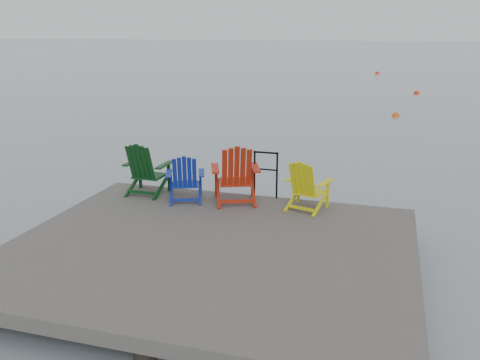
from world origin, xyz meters
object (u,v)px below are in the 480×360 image
(handrail, at_px, (266,170))
(chair_blue, at_px, (185,178))
(chair_green, at_px, (146,168))
(buoy_a, at_px, (396,116))
(chair_red, at_px, (236,174))
(chair_yellow, at_px, (306,185))
(buoy_b, at_px, (416,94))
(buoy_d, at_px, (377,74))

(handrail, bearing_deg, chair_blue, -154.19)
(handrail, height_order, chair_green, chair_green)
(chair_blue, distance_m, buoy_a, 15.21)
(chair_red, bearing_deg, handrail, 26.01)
(chair_yellow, distance_m, buoy_a, 14.64)
(buoy_b, distance_m, buoy_d, 14.76)
(chair_yellow, bearing_deg, handrail, 165.41)
(chair_green, relative_size, buoy_a, 3.05)
(buoy_d, bearing_deg, buoy_a, -86.11)
(chair_green, distance_m, chair_red, 1.83)
(chair_yellow, xyz_separation_m, buoy_a, (1.57, 14.53, -0.96))
(buoy_a, xyz_separation_m, buoy_d, (-1.60, 23.52, 0.00))
(chair_green, distance_m, buoy_b, 24.28)
(chair_blue, distance_m, buoy_d, 38.29)
(handrail, height_order, chair_blue, chair_blue)
(chair_green, distance_m, buoy_a, 15.29)
(handrail, distance_m, chair_yellow, 1.00)
(handrail, xyz_separation_m, chair_green, (-2.28, -0.49, -0.02))
(chair_red, xyz_separation_m, buoy_d, (1.28, 38.04, -1.06))
(handrail, distance_m, chair_green, 2.33)
(chair_blue, height_order, chair_yellow, chair_yellow)
(chair_blue, bearing_deg, chair_green, 147.62)
(buoy_a, bearing_deg, chair_red, -101.22)
(buoy_a, bearing_deg, chair_yellow, -96.16)
(chair_green, xyz_separation_m, chair_blue, (0.90, -0.18, -0.07))
(chair_green, height_order, buoy_d, chair_green)
(chair_yellow, xyz_separation_m, buoy_b, (2.73, 23.55, -0.96))
(chair_green, bearing_deg, chair_blue, -9.98)
(chair_yellow, relative_size, buoy_b, 2.72)
(chair_yellow, relative_size, buoy_d, 2.37)
(chair_red, height_order, buoy_a, chair_red)
(handrail, bearing_deg, buoy_d, 88.73)
(chair_blue, distance_m, chair_yellow, 2.25)
(chair_blue, bearing_deg, handrail, 4.91)
(buoy_b, bearing_deg, chair_yellow, -96.62)
(handrail, height_order, buoy_d, handrail)
(chair_green, relative_size, chair_yellow, 1.13)
(chair_yellow, bearing_deg, chair_red, -165.15)
(chair_blue, distance_m, chair_red, 0.96)
(chair_green, xyz_separation_m, buoy_d, (3.11, 38.04, -1.02))
(chair_blue, height_order, chair_red, chair_red)
(chair_blue, relative_size, buoy_b, 2.70)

